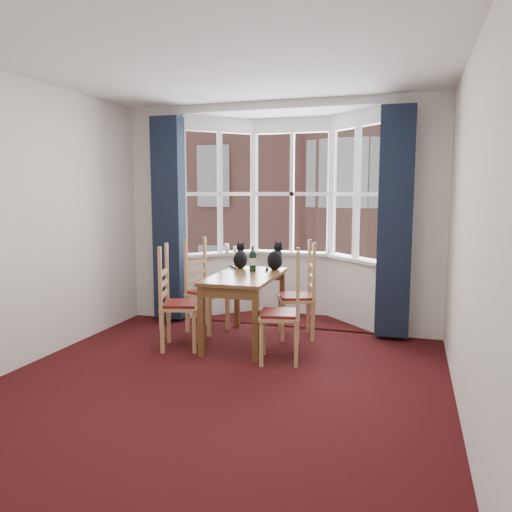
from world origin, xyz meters
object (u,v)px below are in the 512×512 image
at_px(chair_left_near, 172,306).
at_px(candle_tall, 227,248).
at_px(wine_bottle, 253,260).
at_px(chair_right_near, 289,316).
at_px(chair_right_far, 304,298).
at_px(dining_table, 245,284).
at_px(candle_short, 235,250).
at_px(chair_left_far, 202,292).
at_px(cat_right, 275,259).
at_px(cat_left, 241,258).

xyz_separation_m(chair_left_near, candle_tall, (0.04, 1.59, 0.46)).
xyz_separation_m(wine_bottle, candle_tall, (-0.66, 0.91, 0.02)).
bearing_deg(wine_bottle, chair_left_near, -135.73).
relative_size(chair_left_near, chair_right_near, 1.00).
distance_m(chair_left_near, chair_right_far, 1.52).
relative_size(dining_table, chair_right_far, 1.41).
distance_m(dining_table, candle_short, 1.33).
height_order(chair_left_far, cat_right, cat_right).
relative_size(chair_right_near, wine_bottle, 3.00).
bearing_deg(chair_left_far, cat_right, 8.37).
xyz_separation_m(chair_left_near, candle_short, (0.15, 1.62, 0.44)).
xyz_separation_m(chair_left_far, candle_short, (0.13, 0.86, 0.44)).
distance_m(chair_right_near, candle_tall, 2.13).
distance_m(chair_left_far, wine_bottle, 0.82).
relative_size(chair_right_far, candle_short, 10.70).
xyz_separation_m(dining_table, wine_bottle, (0.01, 0.25, 0.24)).
relative_size(chair_left_far, chair_right_near, 1.00).
bearing_deg(cat_right, cat_left, -176.62).
bearing_deg(cat_left, chair_right_near, -47.97).
xyz_separation_m(chair_left_far, candle_tall, (0.02, 0.83, 0.46)).
distance_m(chair_left_near, wine_bottle, 1.08).
bearing_deg(chair_right_near, wine_bottle, 129.83).
relative_size(chair_right_far, cat_left, 2.83).
bearing_deg(chair_right_far, dining_table, -146.76).
height_order(dining_table, candle_short, candle_short).
bearing_deg(chair_right_far, candle_short, 144.76).
height_order(chair_left_far, candle_short, candle_short).
xyz_separation_m(chair_right_near, cat_right, (-0.40, 0.94, 0.44)).
height_order(chair_left_near, chair_left_far, same).
distance_m(cat_left, wine_bottle, 0.28).
bearing_deg(dining_table, chair_left_far, 154.03).
xyz_separation_m(chair_right_near, candle_short, (-1.16, 1.67, 0.44)).
bearing_deg(candle_tall, chair_left_far, -91.56).
bearing_deg(wine_bottle, candle_short, 120.54).
bearing_deg(dining_table, chair_right_far, 33.24).
xyz_separation_m(chair_left_near, cat_right, (0.92, 0.89, 0.44)).
relative_size(chair_right_far, wine_bottle, 3.00).
bearing_deg(wine_bottle, candle_tall, 126.26).
relative_size(chair_left_near, chair_left_far, 1.00).
bearing_deg(cat_right, candle_short, 136.58).
xyz_separation_m(dining_table, cat_right, (0.22, 0.46, 0.24)).
bearing_deg(cat_left, cat_right, 3.38).
distance_m(dining_table, cat_right, 0.57).
xyz_separation_m(chair_left_far, chair_right_near, (1.30, -0.81, 0.00)).
bearing_deg(chair_right_near, chair_right_far, 91.93).
height_order(candle_tall, candle_short, candle_tall).
height_order(chair_right_far, candle_short, candle_short).
distance_m(chair_right_far, cat_left, 0.91).
xyz_separation_m(dining_table, candle_tall, (-0.66, 1.16, 0.26)).
bearing_deg(candle_short, candle_tall, -165.03).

